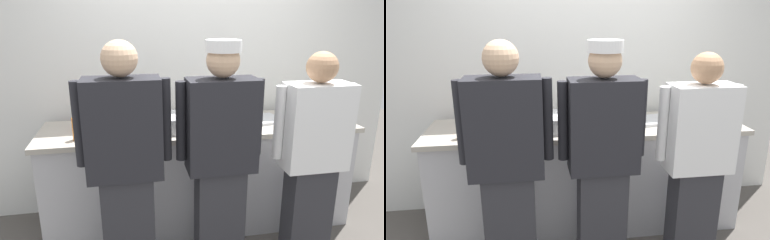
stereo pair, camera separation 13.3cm
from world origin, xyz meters
TOP-DOWN VIEW (x-y plane):
  - wall_back at (0.00, 0.84)m, footprint 4.19×0.10m
  - prep_counter at (0.00, 0.36)m, footprint 2.67×0.69m
  - chef_near_left at (-0.64, -0.28)m, footprint 0.62×0.24m
  - chef_center at (0.01, -0.26)m, footprint 0.61×0.24m
  - chef_far_right at (0.69, -0.29)m, footprint 0.60×0.24m
  - plate_stack_front at (0.07, 0.51)m, footprint 0.22×0.22m
  - plate_stack_rear at (-0.81, 0.48)m, footprint 0.23×0.23m
  - mixing_bowl_steel at (-0.29, 0.28)m, footprint 0.35×0.35m
  - sheet_tray at (0.50, 0.37)m, footprint 0.50×0.36m
  - squeeze_bottle_primary at (1.08, 0.20)m, footprint 0.06×0.06m
  - squeeze_bottle_secondary at (-0.99, 0.44)m, footprint 0.06×0.06m
  - squeeze_bottle_spare at (-1.00, 0.18)m, footprint 0.06×0.06m
  - ramekin_green_sauce at (0.82, 0.39)m, footprint 0.11×0.11m
  - ramekin_yellow_sauce at (-0.54, 0.41)m, footprint 0.11×0.11m
  - deli_cup at (0.03, 0.16)m, footprint 0.09×0.09m
  - chefs_knife at (0.84, 0.45)m, footprint 0.28×0.03m

SIDE VIEW (x-z plane):
  - prep_counter at x=0.00m, z-range 0.00..0.94m
  - chef_far_right at x=0.69m, z-range 0.05..1.66m
  - chef_near_left at x=-0.64m, z-range 0.05..1.76m
  - chef_center at x=0.01m, z-range 0.06..1.76m
  - chefs_knife at x=0.84m, z-range 0.94..0.95m
  - sheet_tray at x=0.50m, z-range 0.94..0.96m
  - ramekin_green_sauce at x=0.82m, z-range 0.94..0.99m
  - ramekin_yellow_sauce at x=-0.54m, z-range 0.94..0.99m
  - plate_stack_rear at x=-0.81m, z-range 0.94..1.00m
  - plate_stack_front at x=0.07m, z-range 0.94..1.00m
  - deli_cup at x=0.03m, z-range 0.94..1.03m
  - mixing_bowl_steel at x=-0.29m, z-range 0.94..1.07m
  - squeeze_bottle_primary at x=1.08m, z-range 0.94..1.12m
  - squeeze_bottle_spare at x=-1.00m, z-range 0.94..1.14m
  - squeeze_bottle_secondary at x=-0.99m, z-range 0.94..1.15m
  - wall_back at x=0.00m, z-range 0.00..2.92m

